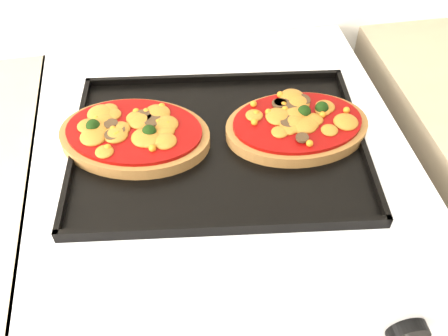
{
  "coord_description": "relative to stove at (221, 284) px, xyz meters",
  "views": [
    {
      "loc": [
        -0.13,
        1.14,
        1.46
      ],
      "look_at": [
        -0.05,
        1.63,
        0.92
      ],
      "focal_mm": 40.0,
      "sensor_mm": 36.0,
      "label": 1
    }
  ],
  "objects": [
    {
      "name": "pizza_left",
      "position": [
        -0.13,
        0.01,
        0.48
      ],
      "size": [
        0.27,
        0.22,
        0.03
      ],
      "primitive_type": null,
      "rotation": [
        0.0,
        0.0,
        -0.28
      ],
      "color": "#8F5D31",
      "rests_on": "baking_tray"
    },
    {
      "name": "pizza_right",
      "position": [
        0.12,
        -0.01,
        0.48
      ],
      "size": [
        0.23,
        0.15,
        0.03
      ],
      "primitive_type": null,
      "rotation": [
        0.0,
        0.0,
        -0.01
      ],
      "color": "#8F5D31",
      "rests_on": "baking_tray"
    },
    {
      "name": "stove",
      "position": [
        0.0,
        0.0,
        0.0
      ],
      "size": [
        0.6,
        0.6,
        0.91
      ],
      "primitive_type": "cube",
      "color": "white",
      "rests_on": "floor"
    },
    {
      "name": "baking_tray",
      "position": [
        -0.01,
        -0.02,
        0.47
      ],
      "size": [
        0.48,
        0.38,
        0.02
      ],
      "primitive_type": "cube",
      "rotation": [
        0.0,
        0.0,
        -0.11
      ],
      "color": "black",
      "rests_on": "stove"
    },
    {
      "name": "knob_right",
      "position": [
        0.19,
        -0.33,
        0.4
      ],
      "size": [
        0.05,
        0.02,
        0.05
      ],
      "primitive_type": "cylinder",
      "rotation": [
        1.57,
        0.0,
        0.0
      ],
      "color": "black",
      "rests_on": "control_panel"
    }
  ]
}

